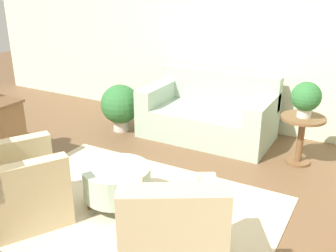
{
  "coord_description": "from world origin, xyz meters",
  "views": [
    {
      "loc": [
        1.97,
        -2.75,
        2.23
      ],
      "look_at": [
        0.15,
        0.55,
        0.75
      ],
      "focal_mm": 42.0,
      "sensor_mm": 36.0,
      "label": 1
    }
  ],
  "objects": [
    {
      "name": "wall_back",
      "position": [
        0.0,
        2.79,
        1.4
      ],
      "size": [
        9.46,
        0.12,
        2.8
      ],
      "color": "beige",
      "rests_on": "ground_plane"
    },
    {
      "name": "side_table",
      "position": [
        1.26,
        1.9,
        0.42
      ],
      "size": [
        0.54,
        0.54,
        0.61
      ],
      "color": "brown",
      "rests_on": "ground_plane"
    },
    {
      "name": "armchair_left",
      "position": [
        -0.84,
        -0.64,
        0.37
      ],
      "size": [
        1.02,
        1.03,
        0.93
      ],
      "color": "#C6B289",
      "rests_on": "rug"
    },
    {
      "name": "ground_plane",
      "position": [
        0.0,
        0.0,
        0.0
      ],
      "size": [
        16.0,
        16.0,
        0.0
      ],
      "primitive_type": "plane",
      "color": "brown"
    },
    {
      "name": "couch",
      "position": [
        -0.08,
        2.17,
        0.32
      ],
      "size": [
        1.83,
        0.99,
        0.9
      ],
      "color": "#9EB29E",
      "rests_on": "ground_plane"
    },
    {
      "name": "potted_plant_on_side_table",
      "position": [
        1.26,
        1.9,
        0.86
      ],
      "size": [
        0.35,
        0.35,
        0.43
      ],
      "color": "beige",
      "rests_on": "side_table"
    },
    {
      "name": "rug",
      "position": [
        0.0,
        0.0,
        0.01
      ],
      "size": [
        2.91,
        2.09,
        0.01
      ],
      "color": "beige",
      "rests_on": "ground_plane"
    },
    {
      "name": "ottoman_table",
      "position": [
        -0.15,
        0.03,
        0.28
      ],
      "size": [
        0.68,
        0.68,
        0.42
      ],
      "color": "#9EB29E",
      "rests_on": "rug"
    },
    {
      "name": "potted_plant_floor",
      "position": [
        -1.31,
        1.74,
        0.4
      ],
      "size": [
        0.58,
        0.58,
        0.7
      ],
      "color": "beige",
      "rests_on": "ground_plane"
    },
    {
      "name": "armchair_right",
      "position": [
        0.84,
        -0.64,
        0.37
      ],
      "size": [
        1.02,
        1.03,
        0.93
      ],
      "color": "#C6B289",
      "rests_on": "rug"
    }
  ]
}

